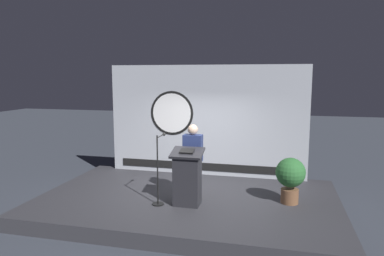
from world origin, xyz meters
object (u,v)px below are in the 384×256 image
(speaker_person, at_px, (193,160))
(microphone_stand, at_px, (159,180))
(podium, at_px, (187,178))
(potted_plant, at_px, (290,176))

(speaker_person, relative_size, microphone_stand, 1.11)
(podium, relative_size, speaker_person, 0.73)
(podium, height_order, speaker_person, speaker_person)
(podium, relative_size, microphone_stand, 0.81)
(potted_plant, bearing_deg, podium, -163.77)
(speaker_person, bearing_deg, podium, -89.77)
(speaker_person, distance_m, microphone_stand, 0.86)
(podium, xyz_separation_m, microphone_stand, (-0.58, -0.09, -0.05))
(podium, distance_m, microphone_stand, 0.59)
(speaker_person, height_order, potted_plant, speaker_person)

